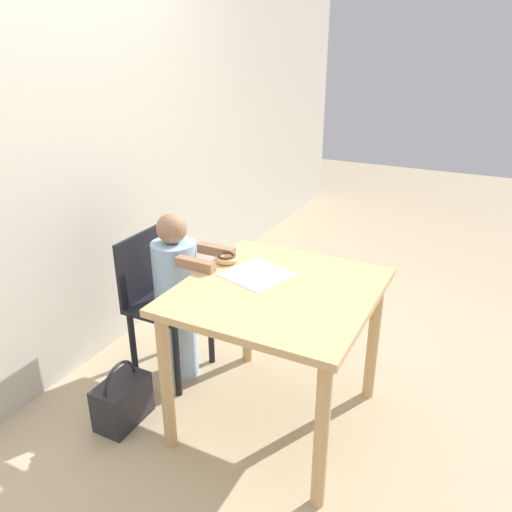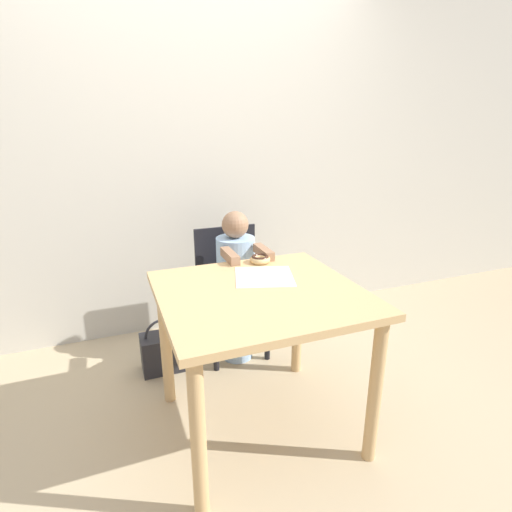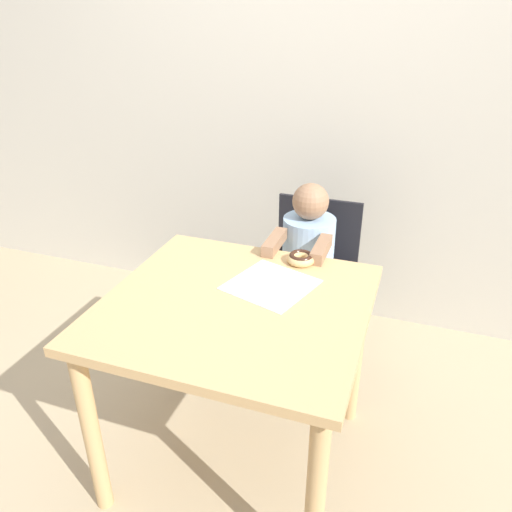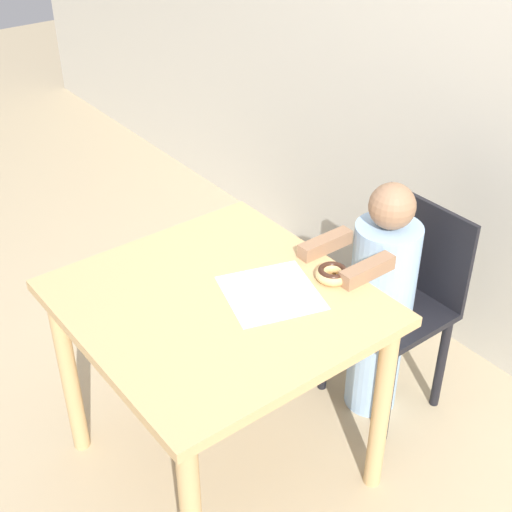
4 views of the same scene
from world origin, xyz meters
TOP-DOWN VIEW (x-y plane):
  - ground_plane at (0.00, 0.00)m, footprint 12.00×12.00m
  - wall_back at (0.00, 1.25)m, footprint 8.00×0.05m
  - dining_table at (0.00, 0.00)m, footprint 0.90×0.86m
  - chair at (0.10, 0.75)m, footprint 0.41×0.36m
  - child_figure at (0.10, 0.65)m, footprint 0.25×0.43m
  - donut at (0.14, 0.35)m, footprint 0.11×0.11m
  - napkin at (0.08, 0.15)m, footprint 0.35×0.35m
  - handbag at (-0.37, 0.68)m, footprint 0.28×0.17m

SIDE VIEW (x-z plane):
  - ground_plane at x=0.00m, z-range 0.00..0.00m
  - handbag at x=-0.37m, z-range -0.05..0.30m
  - chair at x=0.10m, z-range 0.03..0.87m
  - child_figure at x=0.10m, z-range 0.00..0.98m
  - dining_table at x=0.00m, z-range 0.25..1.00m
  - napkin at x=0.08m, z-range 0.75..0.75m
  - donut at x=0.14m, z-range 0.75..0.79m
  - wall_back at x=0.00m, z-range 0.00..2.50m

